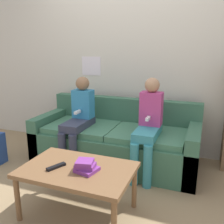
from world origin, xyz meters
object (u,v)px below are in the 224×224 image
(person_left, at_px, (79,117))
(tv_remote, at_px, (56,167))
(couch, at_px, (116,141))
(coffee_table, at_px, (78,173))
(person_right, at_px, (148,123))

(person_left, bearing_deg, tv_remote, -72.41)
(couch, bearing_deg, coffee_table, -86.85)
(coffee_table, xyz_separation_m, person_left, (-0.47, 0.90, 0.20))
(coffee_table, relative_size, person_left, 0.87)
(couch, height_order, coffee_table, couch)
(person_left, height_order, tv_remote, person_left)
(coffee_table, relative_size, tv_remote, 5.36)
(coffee_table, distance_m, person_right, 1.00)
(couch, relative_size, person_right, 1.84)
(couch, xyz_separation_m, person_right, (0.44, -0.19, 0.33))
(person_right, distance_m, tv_remote, 1.12)
(person_right, bearing_deg, couch, 156.91)
(person_left, xyz_separation_m, person_right, (0.85, 0.00, 0.01))
(person_right, xyz_separation_m, tv_remote, (-0.55, -0.96, -0.15))
(coffee_table, distance_m, tv_remote, 0.18)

